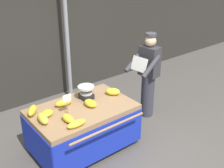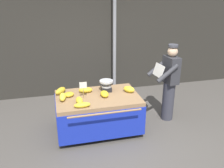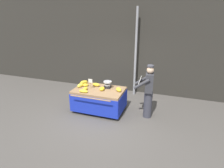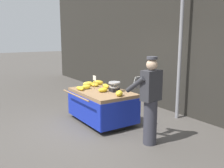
{
  "view_description": "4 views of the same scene",
  "coord_description": "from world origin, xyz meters",
  "px_view_note": "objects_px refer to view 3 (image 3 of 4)",
  "views": [
    {
      "loc": [
        -2.36,
        -2.96,
        3.02
      ],
      "look_at": [
        0.24,
        0.31,
        1.09
      ],
      "focal_mm": 45.12,
      "sensor_mm": 36.0,
      "label": 1
    },
    {
      "loc": [
        -1.08,
        -3.92,
        2.77
      ],
      "look_at": [
        0.01,
        0.42,
        1.02
      ],
      "focal_mm": 38.98,
      "sensor_mm": 36.0,
      "label": 2
    },
    {
      "loc": [
        2.0,
        -4.87,
        3.1
      ],
      "look_at": [
        0.14,
        0.5,
        1.0
      ],
      "focal_mm": 30.0,
      "sensor_mm": 36.0,
      "label": 3
    },
    {
      "loc": [
        4.76,
        -2.6,
        2.08
      ],
      "look_at": [
        0.22,
        0.38,
        1.04
      ],
      "focal_mm": 39.83,
      "sensor_mm": 36.0,
      "label": 4
    }
  ],
  "objects_px": {
    "street_pole": "(136,54)",
    "banana_bunch_5": "(102,89)",
    "vendor_person": "(148,92)",
    "banana_bunch_0": "(85,89)",
    "price_sign": "(90,82)",
    "banana_bunch_2": "(119,90)",
    "banana_bunch_6": "(96,85)",
    "banana_cart": "(99,95)",
    "banana_bunch_7": "(83,91)",
    "banana_bunch_4": "(80,85)",
    "banana_bunch_3": "(84,82)",
    "weighing_scale": "(108,85)",
    "banana_bunch_1": "(85,85)"
  },
  "relations": [
    {
      "from": "banana_bunch_2",
      "to": "price_sign",
      "type": "bearing_deg",
      "value": -174.71
    },
    {
      "from": "banana_bunch_3",
      "to": "banana_bunch_1",
      "type": "bearing_deg",
      "value": -50.79
    },
    {
      "from": "street_pole",
      "to": "banana_bunch_1",
      "type": "distance_m",
      "value": 2.32
    },
    {
      "from": "weighing_scale",
      "to": "banana_bunch_3",
      "type": "bearing_deg",
      "value": 174.65
    },
    {
      "from": "vendor_person",
      "to": "banana_bunch_2",
      "type": "bearing_deg",
      "value": -175.73
    },
    {
      "from": "banana_bunch_3",
      "to": "vendor_person",
      "type": "height_order",
      "value": "vendor_person"
    },
    {
      "from": "street_pole",
      "to": "banana_bunch_3",
      "type": "distance_m",
      "value": 2.28
    },
    {
      "from": "weighing_scale",
      "to": "banana_bunch_3",
      "type": "distance_m",
      "value": 0.94
    },
    {
      "from": "price_sign",
      "to": "banana_bunch_2",
      "type": "bearing_deg",
      "value": 5.29
    },
    {
      "from": "banana_bunch_6",
      "to": "price_sign",
      "type": "bearing_deg",
      "value": -105.91
    },
    {
      "from": "banana_cart",
      "to": "weighing_scale",
      "type": "xyz_separation_m",
      "value": [
        0.23,
        0.21,
        0.33
      ]
    },
    {
      "from": "banana_bunch_6",
      "to": "banana_bunch_7",
      "type": "relative_size",
      "value": 0.93
    },
    {
      "from": "banana_bunch_3",
      "to": "banana_bunch_5",
      "type": "height_order",
      "value": "banana_bunch_3"
    },
    {
      "from": "banana_bunch_7",
      "to": "vendor_person",
      "type": "relative_size",
      "value": 0.17
    },
    {
      "from": "weighing_scale",
      "to": "banana_bunch_4",
      "type": "height_order",
      "value": "weighing_scale"
    },
    {
      "from": "banana_bunch_0",
      "to": "vendor_person",
      "type": "bearing_deg",
      "value": 9.83
    },
    {
      "from": "price_sign",
      "to": "banana_bunch_2",
      "type": "height_order",
      "value": "price_sign"
    },
    {
      "from": "banana_bunch_0",
      "to": "banana_bunch_3",
      "type": "distance_m",
      "value": 0.62
    },
    {
      "from": "banana_bunch_2",
      "to": "banana_bunch_7",
      "type": "bearing_deg",
      "value": -156.01
    },
    {
      "from": "street_pole",
      "to": "banana_bunch_3",
      "type": "height_order",
      "value": "street_pole"
    },
    {
      "from": "street_pole",
      "to": "banana_cart",
      "type": "relative_size",
      "value": 2.04
    },
    {
      "from": "banana_bunch_2",
      "to": "banana_bunch_6",
      "type": "relative_size",
      "value": 0.89
    },
    {
      "from": "banana_cart",
      "to": "banana_bunch_6",
      "type": "distance_m",
      "value": 0.41
    },
    {
      "from": "banana_bunch_5",
      "to": "weighing_scale",
      "type": "bearing_deg",
      "value": 69.65
    },
    {
      "from": "weighing_scale",
      "to": "banana_bunch_0",
      "type": "bearing_deg",
      "value": -144.32
    },
    {
      "from": "price_sign",
      "to": "weighing_scale",
      "type": "bearing_deg",
      "value": 26.57
    },
    {
      "from": "price_sign",
      "to": "banana_bunch_1",
      "type": "relative_size",
      "value": 1.66
    },
    {
      "from": "banana_bunch_7",
      "to": "banana_bunch_5",
      "type": "bearing_deg",
      "value": 36.6
    },
    {
      "from": "banana_bunch_0",
      "to": "banana_bunch_6",
      "type": "distance_m",
      "value": 0.5
    },
    {
      "from": "vendor_person",
      "to": "price_sign",
      "type": "bearing_deg",
      "value": -175.21
    },
    {
      "from": "banana_bunch_5",
      "to": "vendor_person",
      "type": "bearing_deg",
      "value": 6.33
    },
    {
      "from": "street_pole",
      "to": "vendor_person",
      "type": "xyz_separation_m",
      "value": [
        0.8,
        -1.66,
        -0.82
      ]
    },
    {
      "from": "banana_bunch_4",
      "to": "banana_bunch_6",
      "type": "distance_m",
      "value": 0.54
    },
    {
      "from": "banana_bunch_0",
      "to": "vendor_person",
      "type": "relative_size",
      "value": 0.15
    },
    {
      "from": "vendor_person",
      "to": "banana_bunch_0",
      "type": "bearing_deg",
      "value": -170.17
    },
    {
      "from": "banana_bunch_0",
      "to": "vendor_person",
      "type": "xyz_separation_m",
      "value": [
        1.99,
        0.34,
        0.04
      ]
    },
    {
      "from": "banana_bunch_5",
      "to": "banana_bunch_2",
      "type": "bearing_deg",
      "value": 9.86
    },
    {
      "from": "banana_bunch_2",
      "to": "vendor_person",
      "type": "height_order",
      "value": "vendor_person"
    },
    {
      "from": "banana_bunch_2",
      "to": "banana_bunch_3",
      "type": "bearing_deg",
      "value": 169.51
    },
    {
      "from": "banana_bunch_2",
      "to": "banana_cart",
      "type": "bearing_deg",
      "value": -176.1
    },
    {
      "from": "street_pole",
      "to": "banana_bunch_5",
      "type": "bearing_deg",
      "value": -110.31
    },
    {
      "from": "price_sign",
      "to": "banana_bunch_5",
      "type": "bearing_deg",
      "value": -0.75
    },
    {
      "from": "price_sign",
      "to": "banana_bunch_1",
      "type": "xyz_separation_m",
      "value": [
        -0.27,
        0.16,
        -0.2
      ]
    },
    {
      "from": "banana_bunch_5",
      "to": "banana_cart",
      "type": "bearing_deg",
      "value": 159.81
    },
    {
      "from": "weighing_scale",
      "to": "banana_bunch_2",
      "type": "height_order",
      "value": "weighing_scale"
    },
    {
      "from": "banana_cart",
      "to": "banana_bunch_7",
      "type": "distance_m",
      "value": 0.6
    },
    {
      "from": "banana_bunch_4",
      "to": "banana_bunch_5",
      "type": "xyz_separation_m",
      "value": [
        0.81,
        -0.04,
        -0.01
      ]
    },
    {
      "from": "banana_bunch_4",
      "to": "vendor_person",
      "type": "xyz_separation_m",
      "value": [
        2.28,
        0.13,
        0.03
      ]
    },
    {
      "from": "banana_bunch_5",
      "to": "banana_bunch_7",
      "type": "xyz_separation_m",
      "value": [
        -0.49,
        -0.36,
        -0.01
      ]
    },
    {
      "from": "banana_bunch_0",
      "to": "banana_bunch_6",
      "type": "xyz_separation_m",
      "value": [
        0.18,
        0.46,
        0.0
      ]
    }
  ]
}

